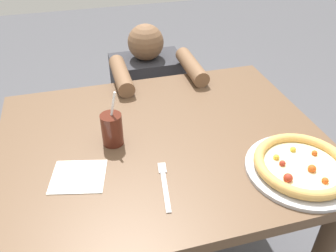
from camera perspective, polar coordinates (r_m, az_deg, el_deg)
dining_table at (r=1.30m, az=-0.70°, el=-6.12°), size 1.12×0.89×0.75m
pizza_near at (r=1.16m, az=20.69°, el=-6.04°), size 0.34×0.34×0.04m
drink_cup_colored at (r=1.19m, az=-8.98°, el=-0.50°), size 0.07×0.07×0.20m
paper_napkin at (r=1.12m, az=-14.21°, el=-7.87°), size 0.19×0.18×0.00m
fork at (r=1.06m, az=-0.57°, el=-9.22°), size 0.05×0.20×0.00m
diner_seated at (r=1.96m, az=-3.11°, el=2.17°), size 0.39×0.51×0.92m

